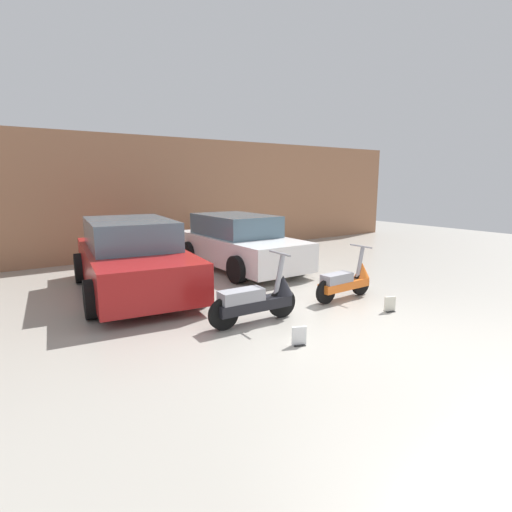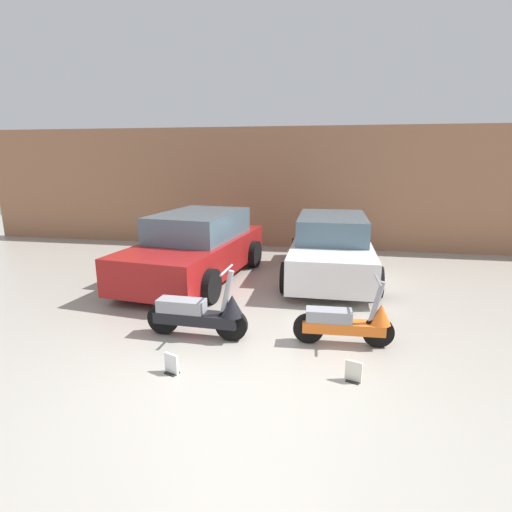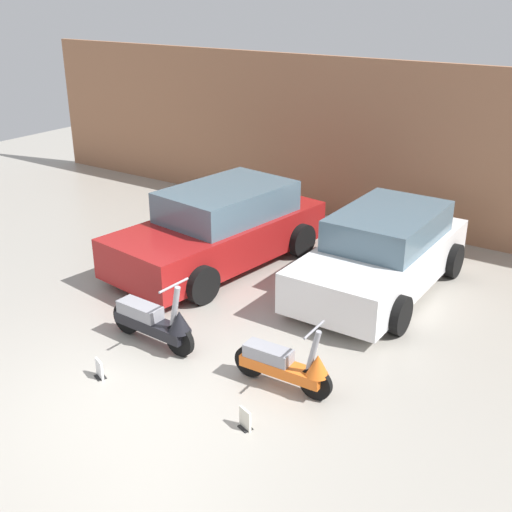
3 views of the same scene
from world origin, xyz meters
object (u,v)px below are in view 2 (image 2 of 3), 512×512
Objects in this scene: scooter_front_right at (348,322)px; placard_near_left_scooter at (171,365)px; car_rear_left at (196,247)px; car_rear_center at (331,248)px; placard_near_right_scooter at (354,372)px; scooter_front_left at (201,313)px.

scooter_front_right is 5.39× the size of placard_near_left_scooter.
scooter_front_right is at bearing 28.59° from placard_near_left_scooter.
car_rear_left reaches higher than car_rear_center.
car_rear_left reaches higher than placard_near_left_scooter.
scooter_front_right is at bearing 92.22° from placard_near_right_scooter.
car_rear_center is 4.43m from placard_near_right_scooter.
placard_near_left_scooter is at bearing -22.69° from car_rear_center.
car_rear_left is 1.11× the size of car_rear_center.
car_rear_center is 15.22× the size of placard_near_right_scooter.
car_rear_center reaches higher than scooter_front_left.
scooter_front_right is (2.11, 0.13, -0.03)m from scooter_front_left.
car_rear_left is (-3.12, 2.77, 0.34)m from scooter_front_right.
placard_near_left_scooter is at bearing 21.13° from car_rear_left.
scooter_front_right is at bearing 5.74° from scooter_front_left.
car_rear_left is at bearing -77.18° from car_rear_center.
car_rear_left is 2.97m from car_rear_center.
car_rear_left is 4.10m from placard_near_left_scooter.
scooter_front_right is 5.39× the size of placard_near_right_scooter.
scooter_front_right is 4.19m from car_rear_left.
placard_near_right_scooter is at bearing 47.56° from car_rear_left.
scooter_front_left reaches higher than placard_near_left_scooter.
scooter_front_left is 1.08m from placard_near_left_scooter.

